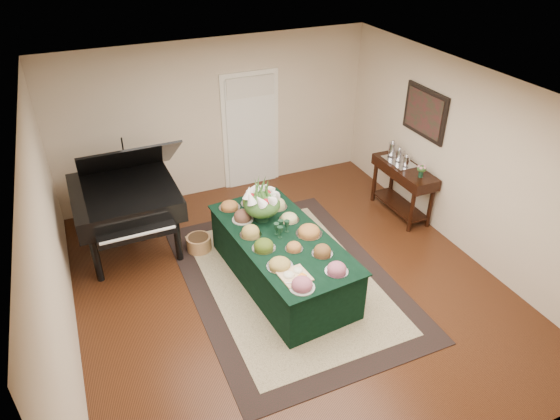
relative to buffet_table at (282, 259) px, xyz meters
name	(u,v)px	position (x,y,z in m)	size (l,w,h in m)	color
ground	(289,285)	(0.05, -0.14, -0.37)	(6.00, 6.00, 0.00)	black
area_rug	(289,280)	(0.09, -0.05, -0.37)	(2.68, 3.76, 0.01)	black
kitchen_doorway	(251,132)	(0.65, 2.83, 0.65)	(1.05, 0.07, 2.10)	white
buffet_table	(282,259)	(0.00, 0.00, 0.00)	(1.35, 2.51, 0.74)	black
food_platters	(277,231)	(-0.03, 0.08, 0.41)	(1.09, 2.33, 0.12)	silver
cutting_board	(294,274)	(-0.19, -0.80, 0.40)	(0.36, 0.36, 0.10)	tan
green_goblets	(281,228)	(0.02, 0.06, 0.46)	(0.23, 0.21, 0.18)	black
floral_centerpiece	(262,201)	(-0.08, 0.49, 0.67)	(0.52, 0.52, 0.52)	black
grand_piano	(125,196)	(-1.75, 1.63, 0.52)	(1.58, 1.77, 1.78)	black
wicker_basket	(199,244)	(-0.86, 1.15, -0.26)	(0.37, 0.37, 0.23)	#A67243
mahogany_sideboard	(404,177)	(2.54, 0.83, 0.30)	(0.45, 1.26, 0.88)	black
tea_service	(399,155)	(2.54, 1.04, 0.62)	(0.34, 0.58, 0.30)	silver
pink_bouquet	(422,169)	(2.54, 0.44, 0.64)	(0.16, 0.16, 0.21)	black
wall_painting	(425,113)	(2.76, 0.83, 1.38)	(0.05, 0.95, 0.75)	black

